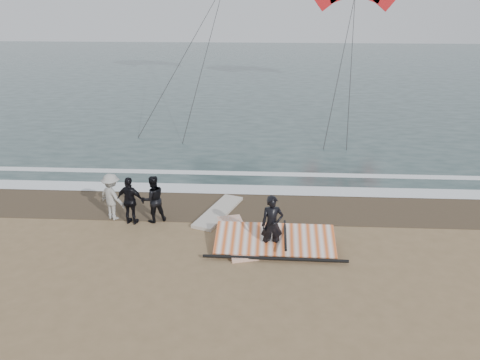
# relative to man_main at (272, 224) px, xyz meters

# --- Properties ---
(ground) EXTENTS (120.00, 120.00, 0.00)m
(ground) POSITION_rel_man_main_xyz_m (-1.08, -1.43, -0.88)
(ground) COLOR #8C704C
(ground) RESTS_ON ground
(sea) EXTENTS (120.00, 54.00, 0.02)m
(sea) POSITION_rel_man_main_xyz_m (-1.08, 31.57, -0.87)
(sea) COLOR #233838
(sea) RESTS_ON ground
(wet_sand) EXTENTS (120.00, 2.80, 0.01)m
(wet_sand) POSITION_rel_man_main_xyz_m (-1.08, 3.07, -0.87)
(wet_sand) COLOR #4C3D2B
(wet_sand) RESTS_ON ground
(foam_near) EXTENTS (120.00, 0.90, 0.01)m
(foam_near) POSITION_rel_man_main_xyz_m (-1.08, 4.47, -0.85)
(foam_near) COLOR white
(foam_near) RESTS_ON sea
(foam_far) EXTENTS (120.00, 0.45, 0.01)m
(foam_far) POSITION_rel_man_main_xyz_m (-1.08, 6.17, -0.85)
(foam_far) COLOR white
(foam_far) RESTS_ON sea
(man_main) EXTENTS (0.69, 0.50, 1.76)m
(man_main) POSITION_rel_man_main_xyz_m (0.00, 0.00, 0.00)
(man_main) COLOR black
(man_main) RESTS_ON ground
(board_white) EXTENTS (1.47, 2.90, 0.11)m
(board_white) POSITION_rel_man_main_xyz_m (-1.08, 0.70, -0.82)
(board_white) COLOR white
(board_white) RESTS_ON ground
(board_cream) EXTENTS (1.57, 2.75, 0.11)m
(board_cream) POSITION_rel_man_main_xyz_m (-1.80, 2.42, -0.82)
(board_cream) COLOR beige
(board_cream) RESTS_ON ground
(trio_cluster) EXTENTS (2.48, 1.11, 1.62)m
(trio_cluster) POSITION_rel_man_main_xyz_m (-4.64, 1.72, -0.08)
(trio_cluster) COLOR black
(trio_cluster) RESTS_ON ground
(sail_rig) EXTENTS (4.11, 1.80, 0.49)m
(sail_rig) POSITION_rel_man_main_xyz_m (0.04, 0.32, -0.68)
(sail_rig) COLOR black
(sail_rig) RESTS_ON ground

